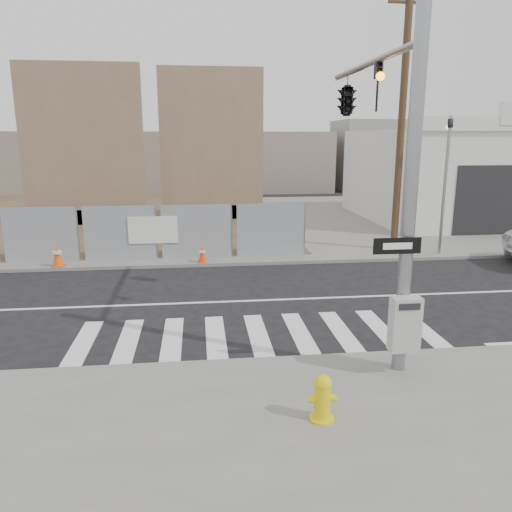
{
  "coord_description": "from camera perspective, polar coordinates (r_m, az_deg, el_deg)",
  "views": [
    {
      "loc": [
        -1.33,
        -13.45,
        4.54
      ],
      "look_at": [
        0.2,
        -0.36,
        1.4
      ],
      "focal_mm": 35.0,
      "sensor_mm": 36.0,
      "label": 1
    }
  ],
  "objects": [
    {
      "name": "traffic_cone_d",
      "position": [
        18.14,
        -6.19,
        0.2
      ],
      "size": [
        0.37,
        0.37,
        0.62
      ],
      "rotation": [
        0.0,
        0.0,
        0.2
      ],
      "color": "#FF390D",
      "rests_on": "sidewalk_far"
    },
    {
      "name": "fire_hydrant",
      "position": [
        8.31,
        7.6,
        -15.77
      ],
      "size": [
        0.53,
        0.53,
        0.77
      ],
      "rotation": [
        0.0,
        0.0,
        -0.39
      ],
      "color": "yellow",
      "rests_on": "sidewalk_near"
    },
    {
      "name": "auto_shop",
      "position": [
        30.6,
        23.68,
        8.53
      ],
      "size": [
        12.0,
        10.2,
        5.95
      ],
      "color": "silver",
      "rests_on": "sidewalk_far"
    },
    {
      "name": "concrete_wall_right",
      "position": [
        27.57,
        -5.03,
        10.93
      ],
      "size": [
        5.5,
        1.3,
        8.0
      ],
      "color": "brown",
      "rests_on": "sidewalk_far"
    },
    {
      "name": "signal_pole",
      "position": [
        12.03,
        12.24,
        14.26
      ],
      "size": [
        0.96,
        5.87,
        7.0
      ],
      "color": "gray",
      "rests_on": "sidewalk_near"
    },
    {
      "name": "ground",
      "position": [
        14.26,
        -0.98,
        -5.17
      ],
      "size": [
        100.0,
        100.0,
        0.0
      ],
      "primitive_type": "plane",
      "color": "black",
      "rests_on": "ground"
    },
    {
      "name": "traffic_cone_c",
      "position": [
        18.79,
        -21.76,
        0.02
      ],
      "size": [
        0.41,
        0.41,
        0.79
      ],
      "rotation": [
        0.0,
        0.0,
        0.02
      ],
      "color": "#FF4E0D",
      "rests_on": "sidewalk_far"
    },
    {
      "name": "sidewalk_far",
      "position": [
        27.84,
        -3.86,
        4.11
      ],
      "size": [
        50.0,
        20.0,
        0.12
      ],
      "primitive_type": "cube",
      "color": "slate",
      "rests_on": "ground"
    },
    {
      "name": "utility_pole_right",
      "position": [
        20.51,
        16.32,
        14.74
      ],
      "size": [
        1.6,
        0.28,
        10.0
      ],
      "color": "#4E3B24",
      "rests_on": "sidewalk_far"
    },
    {
      "name": "concrete_wall_left",
      "position": [
        27.16,
        -19.03,
        10.23
      ],
      "size": [
        6.0,
        1.3,
        8.0
      ],
      "color": "brown",
      "rests_on": "sidewalk_far"
    },
    {
      "name": "far_signal_pole",
      "position": [
        20.34,
        20.94,
        9.55
      ],
      "size": [
        0.16,
        0.2,
        5.6
      ],
      "color": "gray",
      "rests_on": "sidewalk_far"
    }
  ]
}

